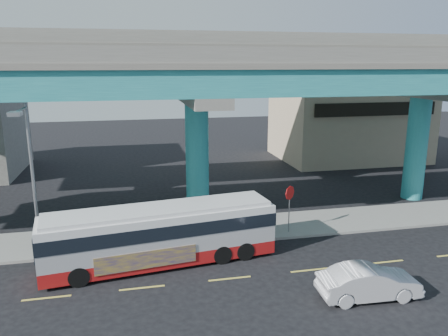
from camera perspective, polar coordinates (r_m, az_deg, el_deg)
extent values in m
plane|color=black|center=(21.09, 0.56, -13.89)|extent=(120.00, 120.00, 0.00)
cube|color=gray|center=(25.97, -2.18, -8.26)|extent=(70.00, 4.00, 0.15)
cube|color=#D8C64C|center=(20.75, -22.17, -15.45)|extent=(2.00, 0.12, 0.01)
cube|color=#D8C64C|center=(20.40, -10.65, -15.13)|extent=(2.00, 0.12, 0.01)
cube|color=#D8C64C|center=(20.83, 0.76, -14.24)|extent=(2.00, 0.12, 0.01)
cube|color=#D8C64C|center=(21.99, 11.23, -12.94)|extent=(2.00, 0.12, 0.01)
cube|color=#D8C64C|center=(23.78, 20.29, -11.45)|extent=(2.00, 0.12, 0.01)
cylinder|color=#20737B|center=(28.21, -3.52, 1.21)|extent=(1.50, 1.50, 7.40)
cube|color=gray|center=(27.63, -3.64, 9.34)|extent=(2.00, 12.00, 0.60)
cube|color=gray|center=(31.04, -4.68, 11.45)|extent=(1.80, 5.00, 1.20)
cylinder|color=#20737B|center=(34.45, 23.81, 2.33)|extent=(1.50, 1.50, 7.40)
cube|color=gray|center=(33.98, 24.46, 8.96)|extent=(2.00, 12.00, 0.60)
cube|color=gray|center=(36.81, 21.33, 10.91)|extent=(1.80, 5.00, 1.20)
cube|color=#20737B|center=(24.13, -2.37, 11.13)|extent=(52.00, 5.00, 1.40)
cube|color=gray|center=(24.11, -2.39, 13.14)|extent=(52.00, 5.40, 0.30)
cube|color=gray|center=(21.65, -1.21, 14.56)|extent=(52.00, 0.25, 0.80)
cube|color=gray|center=(26.58, -3.38, 14.36)|extent=(52.00, 0.25, 0.80)
cube|color=#20737B|center=(31.02, -4.73, 13.85)|extent=(52.00, 5.00, 1.40)
cube|color=gray|center=(31.04, -4.76, 15.42)|extent=(52.00, 5.40, 0.30)
cube|color=gray|center=(28.59, -4.07, 16.70)|extent=(52.00, 0.25, 0.80)
cube|color=gray|center=(33.54, -5.38, 16.20)|extent=(52.00, 0.25, 0.80)
cube|color=tan|center=(47.25, 15.85, 5.48)|extent=(14.00, 10.00, 7.00)
cube|color=black|center=(42.62, 19.25, 7.26)|extent=(12.00, 0.25, 1.20)
cube|color=maroon|center=(22.29, -8.18, -10.97)|extent=(11.51, 3.86, 0.66)
cube|color=#B9B9BE|center=(21.89, -8.27, -8.50)|extent=(11.51, 3.86, 1.41)
cube|color=black|center=(21.72, -8.31, -7.35)|extent=(11.58, 3.91, 0.66)
cube|color=silver|center=(21.54, -8.36, -6.06)|extent=(11.51, 3.86, 0.38)
cube|color=silver|center=(21.45, -8.38, -5.35)|extent=(11.08, 3.56, 0.19)
cube|color=black|center=(23.46, 5.45, -6.02)|extent=(0.34, 2.14, 1.13)
cube|color=black|center=(21.48, -23.45, -9.02)|extent=(0.34, 2.14, 1.13)
cube|color=navy|center=(20.90, -10.08, -11.73)|extent=(4.67, 0.67, 0.85)
cylinder|color=black|center=(20.99, -18.44, -13.34)|extent=(0.97, 0.40, 0.94)
cylinder|color=black|center=(22.96, -18.63, -10.96)|extent=(0.97, 0.40, 0.94)
cylinder|color=black|center=(22.04, -0.24, -11.25)|extent=(0.97, 0.40, 0.94)
cylinder|color=black|center=(23.92, -2.01, -9.20)|extent=(0.97, 0.40, 0.94)
cylinder|color=black|center=(22.45, 2.76, -10.79)|extent=(0.97, 0.40, 0.94)
cylinder|color=black|center=(24.29, 0.77, -8.82)|extent=(0.97, 0.40, 0.94)
imported|color=silver|center=(19.98, 18.39, -13.99)|extent=(1.95, 4.47, 1.42)
cylinder|color=gray|center=(23.44, -23.63, -1.71)|extent=(0.16, 0.16, 7.72)
cylinder|color=gray|center=(21.81, -25.04, 6.87)|extent=(0.12, 2.09, 0.12)
cube|color=gray|center=(20.80, -25.62, 6.40)|extent=(0.50, 0.70, 0.18)
cylinder|color=gray|center=(25.50, 8.49, -5.72)|extent=(0.06, 0.06, 2.44)
cylinder|color=#B20A0A|center=(25.11, 8.61, -3.23)|extent=(0.71, 0.51, 0.84)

